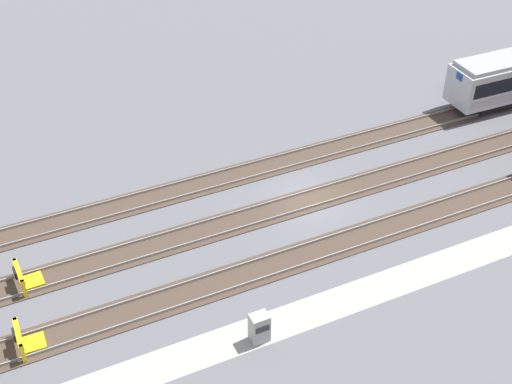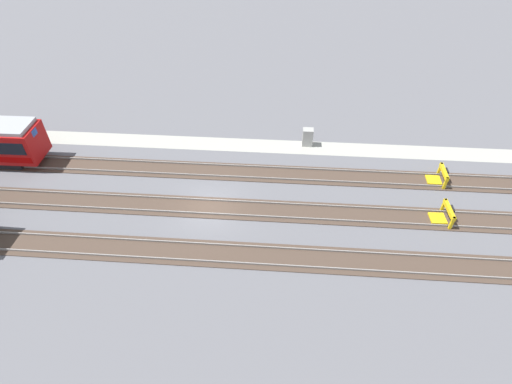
# 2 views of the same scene
# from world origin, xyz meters

# --- Properties ---
(ground_plane) EXTENTS (400.00, 400.00, 0.00)m
(ground_plane) POSITION_xyz_m (0.00, 0.00, 0.00)
(ground_plane) COLOR #5B5B60
(service_walkway) EXTENTS (54.00, 2.00, 0.01)m
(service_walkway) POSITION_xyz_m (0.00, -8.13, 0.00)
(service_walkway) COLOR #9E9E93
(service_walkway) RESTS_ON ground
(rail_track_nearest) EXTENTS (90.00, 2.23, 0.21)m
(rail_track_nearest) POSITION_xyz_m (0.00, -4.28, 0.04)
(rail_track_nearest) COLOR #47382D
(rail_track_nearest) RESTS_ON ground
(rail_track_near_inner) EXTENTS (90.00, 2.24, 0.21)m
(rail_track_near_inner) POSITION_xyz_m (0.00, 0.00, 0.04)
(rail_track_near_inner) COLOR #47382D
(rail_track_near_inner) RESTS_ON ground
(rail_track_middle) EXTENTS (90.00, 2.23, 0.21)m
(rail_track_middle) POSITION_xyz_m (0.00, 4.28, 0.04)
(rail_track_middle) COLOR #47382D
(rail_track_middle) RESTS_ON ground
(bumper_stop_nearest_track) EXTENTS (1.37, 2.01, 1.22)m
(bumper_stop_nearest_track) POSITION_xyz_m (-17.59, -4.29, 0.51)
(bumper_stop_nearest_track) COLOR gold
(bumper_stop_nearest_track) RESTS_ON ground
(bumper_stop_near_inner_track) EXTENTS (1.37, 2.01, 1.22)m
(bumper_stop_near_inner_track) POSITION_xyz_m (-16.78, 0.01, 0.51)
(bumper_stop_near_inner_track) COLOR gold
(bumper_stop_near_inner_track) RESTS_ON ground
(electrical_cabinet) EXTENTS (0.90, 0.73, 1.60)m
(electrical_cabinet) POSITION_xyz_m (-7.38, -8.61, 0.80)
(electrical_cabinet) COLOR #9E9E99
(electrical_cabinet) RESTS_ON ground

